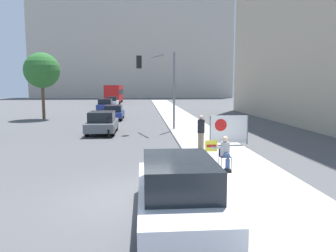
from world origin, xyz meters
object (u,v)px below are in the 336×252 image
Objects in this scene: seated_protester at (225,152)px; jogger_on_sidewalk at (201,132)px; traffic_light_pole at (161,78)px; car_on_road_midblock at (114,112)px; car_on_road_distant at (106,105)px; parked_car_curbside at (178,191)px; street_tree_midblock at (42,70)px; city_bus_on_road at (114,93)px; car_on_road_nearest at (102,123)px; car_on_road_far_lane at (112,101)px; protest_banner at (229,129)px; motorcycle_on_road at (110,127)px.

jogger_on_sidewalk reaches higher than seated_protester.
car_on_road_midblock is at bearing 115.52° from traffic_light_pole.
car_on_road_distant is at bearing 107.17° from traffic_light_pole.
parked_car_curbside is at bearing -123.52° from seated_protester.
jogger_on_sidewalk is at bearing 86.57° from seated_protester.
parked_car_curbside is at bearing -67.55° from street_tree_midblock.
car_on_road_distant is at bearing 100.19° from car_on_road_midblock.
city_bus_on_road is 1.96× the size of street_tree_midblock.
car_on_road_nearest is 20.11m from car_on_road_distant.
car_on_road_far_lane is at bearing 94.57° from seated_protester.
jogger_on_sidewalk is at bearing -78.22° from car_on_road_far_lane.
jogger_on_sidewalk is at bearing -78.48° from traffic_light_pole.
protest_banner is 0.45× the size of car_on_road_distant.
traffic_light_pole is at bearing -78.15° from car_on_road_far_lane.
street_tree_midblock reaches higher than car_on_road_distant.
car_on_road_midblock is at bearing 98.39° from parked_car_curbside.
jogger_on_sidewalk reaches higher than motorcycle_on_road.
car_on_road_distant is 9.13m from car_on_road_far_lane.
street_tree_midblock is at bearing 112.45° from parked_car_curbside.
traffic_light_pole reaches higher than car_on_road_midblock.
car_on_road_nearest is at bearing -56.24° from street_tree_midblock.
protest_banner is at bearing 67.34° from seated_protester.
jogger_on_sidewalk reaches higher than car_on_road_midblock.
seated_protester is at bearing -58.82° from street_tree_midblock.
traffic_light_pole reaches higher than parked_car_curbside.
car_on_road_far_lane is at bearing 97.13° from parked_car_curbside.
traffic_light_pole reaches higher than car_on_road_distant.
car_on_road_far_lane is 0.70× the size of street_tree_midblock.
traffic_light_pole reaches higher than car_on_road_nearest.
car_on_road_distant is at bearing -89.94° from car_on_road_far_lane.
car_on_road_midblock is at bearing -37.80° from jogger_on_sidewalk.
jogger_on_sidewalk is 7.30m from motorcycle_on_road.
car_on_road_midblock is at bearing 99.84° from seated_protester.
protest_banner is (1.65, 1.16, -0.02)m from jogger_on_sidewalk.
car_on_road_distant is 1.03× the size of car_on_road_far_lane.
street_tree_midblock reaches higher than city_bus_on_road.
traffic_light_pole is 0.43× the size of city_bus_on_road.
car_on_road_distant reaches higher than car_on_road_midblock.
street_tree_midblock is at bearing 114.81° from seated_protester.
car_on_road_far_lane is 0.35× the size of city_bus_on_road.
car_on_road_nearest reaches higher than car_on_road_midblock.
street_tree_midblock is (-13.83, 15.47, 3.64)m from protest_banner.
seated_protester is 0.28× the size of car_on_road_nearest.
city_bus_on_road is at bearing 93.56° from car_on_road_nearest.
street_tree_midblock is at bearing 172.32° from car_on_road_midblock.
car_on_road_midblock reaches higher than seated_protester.
parked_car_curbside is 1.06× the size of car_on_road_distant.
car_on_road_distant is (-1.96, 10.87, 0.07)m from car_on_road_midblock.
protest_banner reaches higher than motorcycle_on_road.
car_on_road_nearest is 2.01× the size of motorcycle_on_road.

